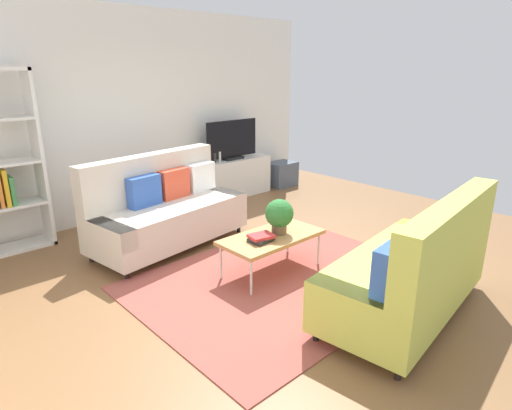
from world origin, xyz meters
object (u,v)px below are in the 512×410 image
couch_beige (166,209)px  tv_console (232,178)px  tv (232,140)px  coffee_table (272,238)px  couch_green (413,269)px  potted_plant (279,215)px  table_book_0 (261,239)px  vase_0 (201,160)px  storage_trunk (281,174)px  bottle_1 (220,157)px  bottle_0 (214,158)px

couch_beige → tv_console: bearing=-158.7°
tv → couch_beige: bearing=-151.2°
coffee_table → couch_green: bearing=-78.4°
tv → potted_plant: 2.90m
potted_plant → table_book_0: bearing=-173.9°
couch_green → coffee_table: bearing=94.7°
couch_beige → vase_0: size_ratio=14.77×
storage_trunk → bottle_1: bearing=177.5°
tv_console → storage_trunk: bearing=-5.2°
couch_beige → vase_0: 1.79m
coffee_table → potted_plant: 0.26m
vase_0 → storage_trunk: bearing=-5.1°
storage_trunk → bottle_1: bottle_1 is taller
bottle_0 → table_book_0: bearing=-118.2°
table_book_0 → storage_trunk: bearing=40.9°
couch_green → bottle_0: size_ratio=12.47×
tv_console → coffee_table: bearing=-121.6°
tv → potted_plant: size_ratio=2.69×
potted_plant → bottle_0: (1.05, 2.48, 0.09)m
tv_console → potted_plant: bearing=-119.8°
table_book_0 → tv: bearing=55.6°
tv_console → vase_0: bearing=175.1°
coffee_table → vase_0: vase_0 is taller
storage_trunk → bottle_0: 1.57m
table_book_0 → coffee_table: bearing=11.3°
couch_green → storage_trunk: size_ratio=3.82×
tv_console → tv: (0.00, -0.02, 0.63)m
tv_console → potted_plant: size_ratio=3.77×
tv_console → bottle_0: size_ratio=8.79×
couch_beige → coffee_table: couch_beige is taller
table_book_0 → bottle_0: size_ratio=1.51×
bottle_0 → bottle_1: (0.11, 0.00, 0.00)m
couch_green → potted_plant: bearing=90.8°
couch_beige → potted_plant: 1.53m
bottle_0 → potted_plant: bearing=-113.1°
storage_trunk → bottle_1: size_ratio=3.17×
coffee_table → bottle_1: bearing=62.9°
storage_trunk → bottle_1: 1.47m
vase_0 → bottle_0: 0.22m
couch_green → storage_trunk: 4.50m
storage_trunk → table_book_0: size_ratio=2.17×
couch_beige → tv: 2.27m
bottle_1 → tv_console: bearing=8.2°
tv_console → table_book_0: bearing=-124.2°
bottle_1 → storage_trunk: bearing=-2.5°
couch_green → coffee_table: couch_green is taller
potted_plant → bottle_1: bottle_1 is taller
couch_beige → vase_0: couch_beige is taller
table_book_0 → tv_console: bearing=55.8°
tv_console → potted_plant: potted_plant is taller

